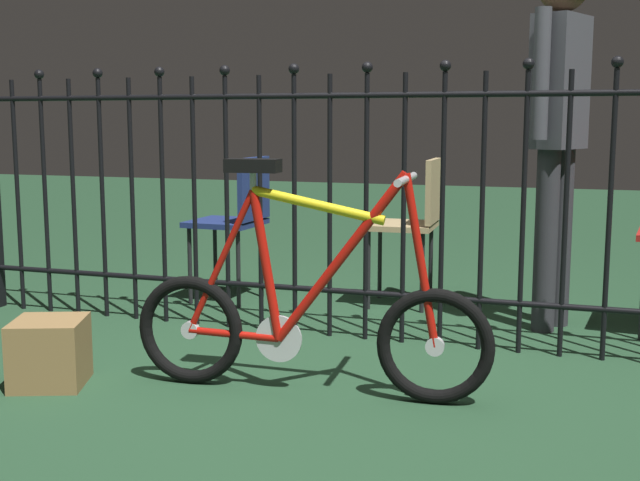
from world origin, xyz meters
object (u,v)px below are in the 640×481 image
Objects in this scene: bicycle at (307,317)px; display_crate at (50,352)px; chair_tan at (414,216)px; chair_navy at (237,213)px; person_visitor at (559,110)px.

display_crate is at bearing -166.66° from bicycle.
bicycle reaches higher than chair_tan.
bicycle is 1.58m from chair_tan.
chair_navy is 0.46× the size of person_visitor.
bicycle is 1.02m from display_crate.
display_crate is (-1.04, -1.79, -0.37)m from chair_tan.
bicycle is 1.69× the size of chair_tan.
bicycle is 0.78× the size of person_visitor.
person_visitor is at bearing -1.71° from chair_navy.
person_visitor is 2.54m from display_crate.
chair_tan is 0.46× the size of person_visitor.
chair_navy is 1.80m from person_visitor.
display_crate is at bearing -139.26° from person_visitor.
display_crate is at bearing -120.08° from chair_tan.
person_visitor reaches higher than chair_tan.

